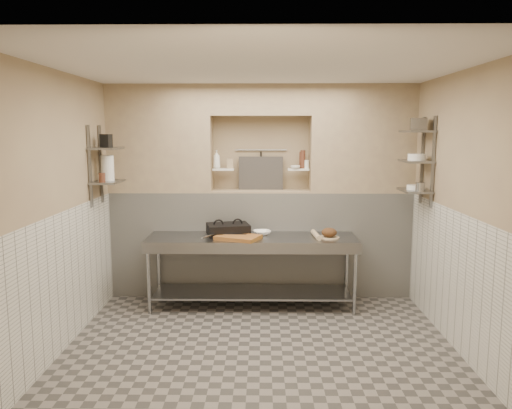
{
  "coord_description": "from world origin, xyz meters",
  "views": [
    {
      "loc": [
        0.02,
        -4.89,
        2.2
      ],
      "look_at": [
        -0.05,
        0.9,
        1.35
      ],
      "focal_mm": 35.0,
      "sensor_mm": 36.0,
      "label": 1
    }
  ],
  "objects_px": {
    "panini_press": "(228,229)",
    "jug_left": "(108,168)",
    "cutting_board": "(238,237)",
    "rolling_pin": "(316,235)",
    "bread_loaf": "(329,232)",
    "prep_table": "(252,257)",
    "mixing_bowl": "(262,233)",
    "bottle_soap": "(217,159)",
    "bowl_alcove": "(295,167)"
  },
  "relations": [
    {
      "from": "panini_press",
      "to": "rolling_pin",
      "type": "relative_size",
      "value": 1.44
    },
    {
      "from": "cutting_board",
      "to": "jug_left",
      "type": "distance_m",
      "value": 1.78
    },
    {
      "from": "bowl_alcove",
      "to": "bottle_soap",
      "type": "bearing_deg",
      "value": 179.63
    },
    {
      "from": "cutting_board",
      "to": "rolling_pin",
      "type": "distance_m",
      "value": 0.97
    },
    {
      "from": "mixing_bowl",
      "to": "jug_left",
      "type": "distance_m",
      "value": 2.05
    },
    {
      "from": "mixing_bowl",
      "to": "prep_table",
      "type": "bearing_deg",
      "value": -131.71
    },
    {
      "from": "rolling_pin",
      "to": "bottle_soap",
      "type": "height_order",
      "value": "bottle_soap"
    },
    {
      "from": "mixing_bowl",
      "to": "bread_loaf",
      "type": "relative_size",
      "value": 1.17
    },
    {
      "from": "prep_table",
      "to": "panini_press",
      "type": "bearing_deg",
      "value": 158.65
    },
    {
      "from": "panini_press",
      "to": "bread_loaf",
      "type": "distance_m",
      "value": 1.27
    },
    {
      "from": "rolling_pin",
      "to": "jug_left",
      "type": "distance_m",
      "value": 2.66
    },
    {
      "from": "cutting_board",
      "to": "bowl_alcove",
      "type": "distance_m",
      "value": 1.26
    },
    {
      "from": "bowl_alcove",
      "to": "cutting_board",
      "type": "bearing_deg",
      "value": -138.69
    },
    {
      "from": "bottle_soap",
      "to": "rolling_pin",
      "type": "bearing_deg",
      "value": -22.87
    },
    {
      "from": "cutting_board",
      "to": "jug_left",
      "type": "bearing_deg",
      "value": 179.52
    },
    {
      "from": "prep_table",
      "to": "mixing_bowl",
      "type": "distance_m",
      "value": 0.34
    },
    {
      "from": "cutting_board",
      "to": "bowl_alcove",
      "type": "relative_size",
      "value": 3.88
    },
    {
      "from": "bread_loaf",
      "to": "jug_left",
      "type": "bearing_deg",
      "value": -178.7
    },
    {
      "from": "bread_loaf",
      "to": "bottle_soap",
      "type": "height_order",
      "value": "bottle_soap"
    },
    {
      "from": "bottle_soap",
      "to": "bowl_alcove",
      "type": "xyz_separation_m",
      "value": [
        1.04,
        -0.01,
        -0.1
      ]
    },
    {
      "from": "panini_press",
      "to": "bread_loaf",
      "type": "relative_size",
      "value": 3.13
    },
    {
      "from": "cutting_board",
      "to": "prep_table",
      "type": "bearing_deg",
      "value": 37.03
    },
    {
      "from": "cutting_board",
      "to": "rolling_pin",
      "type": "xyz_separation_m",
      "value": [
        0.96,
        0.11,
        0.01
      ]
    },
    {
      "from": "panini_press",
      "to": "bottle_soap",
      "type": "xyz_separation_m",
      "value": [
        -0.17,
        0.4,
        0.86
      ]
    },
    {
      "from": "jug_left",
      "to": "bread_loaf",
      "type": "bearing_deg",
      "value": 1.3
    },
    {
      "from": "mixing_bowl",
      "to": "bread_loaf",
      "type": "xyz_separation_m",
      "value": [
        0.82,
        -0.19,
        0.04
      ]
    },
    {
      "from": "rolling_pin",
      "to": "jug_left",
      "type": "bearing_deg",
      "value": -177.81
    },
    {
      "from": "prep_table",
      "to": "jug_left",
      "type": "xyz_separation_m",
      "value": [
        -1.73,
        -0.11,
        1.12
      ]
    },
    {
      "from": "cutting_board",
      "to": "rolling_pin",
      "type": "bearing_deg",
      "value": 6.53
    },
    {
      "from": "mixing_bowl",
      "to": "bottle_soap",
      "type": "distance_m",
      "value": 1.15
    },
    {
      "from": "panini_press",
      "to": "bowl_alcove",
      "type": "relative_size",
      "value": 4.54
    },
    {
      "from": "prep_table",
      "to": "jug_left",
      "type": "height_order",
      "value": "jug_left"
    },
    {
      "from": "rolling_pin",
      "to": "bottle_soap",
      "type": "relative_size",
      "value": 1.67
    },
    {
      "from": "prep_table",
      "to": "rolling_pin",
      "type": "relative_size",
      "value": 6.37
    },
    {
      "from": "cutting_board",
      "to": "bottle_soap",
      "type": "distance_m",
      "value": 1.16
    },
    {
      "from": "bottle_soap",
      "to": "jug_left",
      "type": "relative_size",
      "value": 0.81
    },
    {
      "from": "prep_table",
      "to": "bottle_soap",
      "type": "xyz_separation_m",
      "value": [
        -0.48,
        0.52,
        1.19
      ]
    },
    {
      "from": "cutting_board",
      "to": "mixing_bowl",
      "type": "height_order",
      "value": "mixing_bowl"
    },
    {
      "from": "prep_table",
      "to": "cutting_board",
      "type": "xyz_separation_m",
      "value": [
        -0.17,
        -0.13,
        0.28
      ]
    },
    {
      "from": "panini_press",
      "to": "cutting_board",
      "type": "relative_size",
      "value": 1.17
    },
    {
      "from": "bowl_alcove",
      "to": "bread_loaf",
      "type": "bearing_deg",
      "value": -55.49
    },
    {
      "from": "panini_press",
      "to": "jug_left",
      "type": "xyz_separation_m",
      "value": [
        -1.43,
        -0.23,
        0.79
      ]
    },
    {
      "from": "jug_left",
      "to": "bottle_soap",
      "type": "bearing_deg",
      "value": 26.75
    },
    {
      "from": "panini_press",
      "to": "jug_left",
      "type": "height_order",
      "value": "jug_left"
    },
    {
      "from": "rolling_pin",
      "to": "cutting_board",
      "type": "bearing_deg",
      "value": -173.47
    },
    {
      "from": "prep_table",
      "to": "bottle_soap",
      "type": "relative_size",
      "value": 10.66
    },
    {
      "from": "bottle_soap",
      "to": "bowl_alcove",
      "type": "height_order",
      "value": "bottle_soap"
    },
    {
      "from": "panini_press",
      "to": "bowl_alcove",
      "type": "xyz_separation_m",
      "value": [
        0.87,
        0.4,
        0.76
      ]
    },
    {
      "from": "cutting_board",
      "to": "mixing_bowl",
      "type": "relative_size",
      "value": 2.28
    },
    {
      "from": "panini_press",
      "to": "bottle_soap",
      "type": "bearing_deg",
      "value": 99.75
    }
  ]
}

